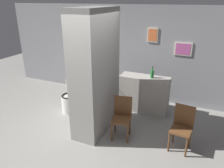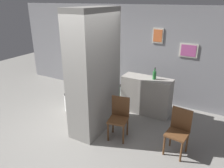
{
  "view_description": "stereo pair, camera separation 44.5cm",
  "coord_description": "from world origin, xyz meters",
  "views": [
    {
      "loc": [
        2.06,
        -3.13,
        2.74
      ],
      "look_at": [
        0.22,
        1.04,
        0.95
      ],
      "focal_mm": 35.0,
      "sensor_mm": 36.0,
      "label": 1
    },
    {
      "loc": [
        2.45,
        -2.94,
        2.74
      ],
      "look_at": [
        0.22,
        1.04,
        0.95
      ],
      "focal_mm": 35.0,
      "sensor_mm": 36.0,
      "label": 2
    }
  ],
  "objects": [
    {
      "name": "ground_plane",
      "position": [
        0.0,
        0.0,
        0.0
      ],
      "size": [
        14.0,
        14.0,
        0.0
      ],
      "primitive_type": "plane",
      "color": "gray"
    },
    {
      "name": "toilet",
      "position": [
        -0.97,
        1.08,
        0.34
      ],
      "size": [
        0.39,
        0.55,
        0.82
      ],
      "color": "silver",
      "rests_on": "ground_plane"
    },
    {
      "name": "bottle_tall",
      "position": [
        0.93,
        1.84,
        1.04
      ],
      "size": [
        0.09,
        0.09,
        0.3
      ],
      "color": "#267233",
      "rests_on": "counter_shelf"
    },
    {
      "name": "bicycle",
      "position": [
        -0.41,
        1.71,
        0.35
      ],
      "size": [
        1.7,
        0.42,
        0.71
      ],
      "color": "black",
      "rests_on": "ground_plane"
    },
    {
      "name": "chair_near_pillar",
      "position": [
        0.65,
        0.57,
        0.48
      ],
      "size": [
        0.44,
        0.44,
        0.88
      ],
      "rotation": [
        0.0,
        0.0,
        0.19
      ],
      "color": "brown",
      "rests_on": "ground_plane"
    },
    {
      "name": "pillar_center",
      "position": [
        0.02,
        0.64,
        1.3
      ],
      "size": [
        0.58,
        1.28,
        2.6
      ],
      "color": "gray",
      "rests_on": "ground_plane"
    },
    {
      "name": "chair_by_doorway",
      "position": [
        1.84,
        0.67,
        0.48
      ],
      "size": [
        0.41,
        0.41,
        0.88
      ],
      "rotation": [
        0.0,
        0.0,
        -0.1
      ],
      "color": "brown",
      "rests_on": "ground_plane"
    },
    {
      "name": "wall_back",
      "position": [
        0.0,
        2.63,
        1.3
      ],
      "size": [
        8.0,
        0.09,
        2.6
      ],
      "color": "gray",
      "rests_on": "ground_plane"
    },
    {
      "name": "counter_shelf",
      "position": [
        0.75,
        1.85,
        0.47
      ],
      "size": [
        1.23,
        0.44,
        0.94
      ],
      "color": "gray",
      "rests_on": "ground_plane"
    }
  ]
}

